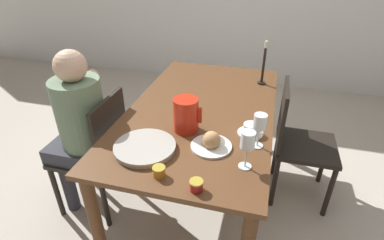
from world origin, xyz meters
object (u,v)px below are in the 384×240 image
object	(u,v)px
red_pitcher	(186,115)
candlestick_tall	(263,68)
bread_plate	(211,142)
chair_person_side	(98,151)
jam_jar_red	(196,185)
person_seated	(78,123)
wine_glass_water	(260,123)
wine_glass_juice	(248,142)
chair_opposite	(297,140)
teacup_near_person	(251,130)
jam_jar_amber	(159,171)
serving_tray	(145,147)

from	to	relation	value
red_pitcher	candlestick_tall	world-z (taller)	candlestick_tall
bread_plate	chair_person_side	bearing A→B (deg)	170.84
chair_person_side	jam_jar_red	size ratio (longest dim) A/B	14.45
chair_person_side	candlestick_tall	size ratio (longest dim) A/B	2.68
person_seated	jam_jar_red	size ratio (longest dim) A/B	19.29
wine_glass_water	wine_glass_juice	xyz separation A→B (m)	(-0.04, -0.19, 0.00)
chair_person_side	wine_glass_juice	xyz separation A→B (m)	(1.00, -0.25, 0.42)
chair_opposite	teacup_near_person	bearing A→B (deg)	-36.36
candlestick_tall	bread_plate	bearing A→B (deg)	-102.32
chair_person_side	chair_opposite	world-z (taller)	same
chair_person_side	teacup_near_person	distance (m)	1.04
chair_opposite	candlestick_tall	bearing A→B (deg)	-134.98
bread_plate	jam_jar_amber	world-z (taller)	bread_plate
candlestick_tall	chair_person_side	bearing A→B (deg)	-141.89
red_pitcher	chair_person_side	bearing A→B (deg)	-179.97
red_pitcher	wine_glass_juice	world-z (taller)	wine_glass_juice
chair_opposite	candlestick_tall	xyz separation A→B (m)	(-0.30, 0.30, 0.41)
chair_person_side	bread_plate	world-z (taller)	chair_person_side
chair_person_side	jam_jar_red	world-z (taller)	chair_person_side
teacup_near_person	red_pitcher	bearing A→B (deg)	-170.94
chair_person_side	candlestick_tall	bearing A→B (deg)	-51.89
jam_jar_red	candlestick_tall	world-z (taller)	candlestick_tall
red_pitcher	jam_jar_red	xyz separation A→B (m)	(0.18, -0.46, -0.07)
red_pitcher	jam_jar_red	world-z (taller)	red_pitcher
chair_person_side	serving_tray	xyz separation A→B (m)	(0.47, -0.25, 0.29)
bread_plate	jam_jar_amber	bearing A→B (deg)	-122.94
chair_person_side	red_pitcher	distance (m)	0.73
red_pitcher	teacup_near_person	distance (m)	0.38
red_pitcher	wine_glass_water	xyz separation A→B (m)	(0.41, -0.06, 0.04)
bread_plate	serving_tray	bearing A→B (deg)	-160.82
chair_opposite	jam_jar_red	xyz separation A→B (m)	(-0.50, -0.95, 0.31)
chair_opposite	wine_glass_water	distance (m)	0.74
bread_plate	wine_glass_juice	bearing A→B (deg)	-31.21
jam_jar_amber	jam_jar_red	world-z (taller)	same
chair_person_side	bread_plate	distance (m)	0.87
serving_tray	wine_glass_water	bearing A→B (deg)	18.49
person_seated	wine_glass_juice	world-z (taller)	person_seated
teacup_near_person	candlestick_tall	distance (m)	0.74
wine_glass_juice	jam_jar_amber	xyz separation A→B (m)	(-0.38, -0.17, -0.12)
red_pitcher	teacup_near_person	bearing A→B (deg)	9.06
wine_glass_juice	candlestick_tall	bearing A→B (deg)	89.54
serving_tray	candlestick_tall	distance (m)	1.17
wine_glass_water	serving_tray	bearing A→B (deg)	-161.51
red_pitcher	wine_glass_juice	xyz separation A→B (m)	(0.37, -0.25, 0.05)
chair_person_side	wine_glass_juice	bearing A→B (deg)	-103.88
chair_opposite	wine_glass_water	size ratio (longest dim) A/B	4.61
chair_opposite	wine_glass_juice	bearing A→B (deg)	-23.03
serving_tray	chair_person_side	bearing A→B (deg)	152.66
person_seated	jam_jar_amber	world-z (taller)	person_seated
person_seated	red_pitcher	bearing A→B (deg)	-88.27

